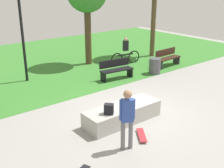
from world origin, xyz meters
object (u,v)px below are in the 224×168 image
backpack_on_ledge (109,109)px  park_bench_far_left (167,57)px  cyclist_on_bicycle (126,53)px  lamp_post (21,24)px  skateboard_by_ledge (142,135)px  concrete_ledge (123,114)px  trash_bin (155,66)px  skater_performing_trick (127,115)px  park_bench_far_right (116,69)px

backpack_on_ledge → park_bench_far_left: (6.79, 3.60, -0.22)m
backpack_on_ledge → cyclist_on_bicycle: cyclist_on_bicycle is taller
lamp_post → skateboard_by_ledge: bearing=-85.0°
concrete_ledge → lamp_post: (-0.82, 5.84, 2.33)m
park_bench_far_left → trash_bin: size_ratio=2.11×
skater_performing_trick → skateboard_by_ledge: skater_performing_trick is taller
backpack_on_ledge → skater_performing_trick: 1.20m
backpack_on_ledge → lamp_post: bearing=138.3°
park_bench_far_left → backpack_on_ledge: bearing=-152.1°
park_bench_far_left → lamp_post: (-6.92, 2.41, 2.12)m
trash_bin → cyclist_on_bicycle: size_ratio=0.43×
concrete_ledge → park_bench_far_left: size_ratio=1.64×
cyclist_on_bicycle → skateboard_by_ledge: bearing=-127.5°
backpack_on_ledge → lamp_post: 6.30m
park_bench_far_right → cyclist_on_bicycle: 2.62m
trash_bin → cyclist_on_bicycle: (-0.00, 2.21, 0.25)m
backpack_on_ledge → skater_performing_trick: skater_performing_trick is taller
skater_performing_trick → skateboard_by_ledge: (0.75, 0.17, -0.95)m
concrete_ledge → lamp_post: lamp_post is taller
cyclist_on_bicycle → trash_bin: bearing=-89.9°
park_bench_far_left → cyclist_on_bicycle: cyclist_on_bicycle is taller
skateboard_by_ledge → park_bench_far_left: park_bench_far_left is taller
park_bench_far_left → skateboard_by_ledge: bearing=-144.2°
backpack_on_ledge → skater_performing_trick: bearing=-56.1°
backpack_on_ledge → park_bench_far_left: bearing=75.0°
park_bench_far_left → trash_bin: bearing=-161.6°
concrete_ledge → skater_performing_trick: size_ratio=1.54×
park_bench_far_right → lamp_post: size_ratio=0.38×
trash_bin → backpack_on_ledge: bearing=-149.6°
backpack_on_ledge → lamp_post: lamp_post is taller
skateboard_by_ledge → cyclist_on_bicycle: cyclist_on_bicycle is taller
skater_performing_trick → lamp_post: (0.13, 7.13, 1.59)m
lamp_post → park_bench_far_right: bearing=-34.7°
skater_performing_trick → park_bench_far_left: 8.50m
cyclist_on_bicycle → concrete_ledge: bearing=-131.8°
concrete_ledge → cyclist_on_bicycle: size_ratio=1.47×
lamp_post → backpack_on_ledge: bearing=-88.8°
park_bench_far_right → skateboard_by_ledge: bearing=-121.1°
trash_bin → skateboard_by_ledge: bearing=-139.9°
cyclist_on_bicycle → park_bench_far_right: bearing=-140.7°
lamp_post → cyclist_on_bicycle: size_ratio=2.38×
park_bench_far_left → trash_bin: park_bench_far_left is taller
skater_performing_trick → trash_bin: 7.00m
skater_performing_trick → park_bench_far_left: bearing=33.8°
park_bench_far_right → lamp_post: 4.64m
skater_performing_trick → skateboard_by_ledge: bearing=13.2°
park_bench_far_right → park_bench_far_left: size_ratio=1.01×
backpack_on_ledge → park_bench_far_left: park_bench_far_left is taller
park_bench_far_right → trash_bin: (2.02, -0.55, -0.09)m
concrete_ledge → skateboard_by_ledge: (-0.21, -1.12, -0.21)m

